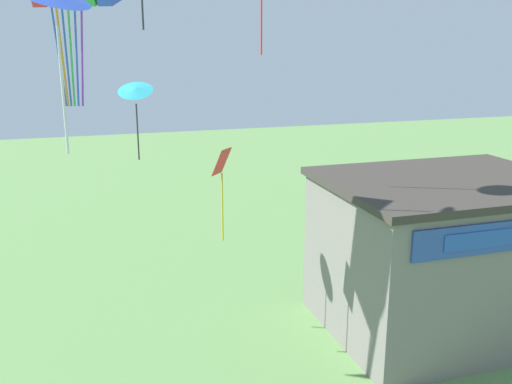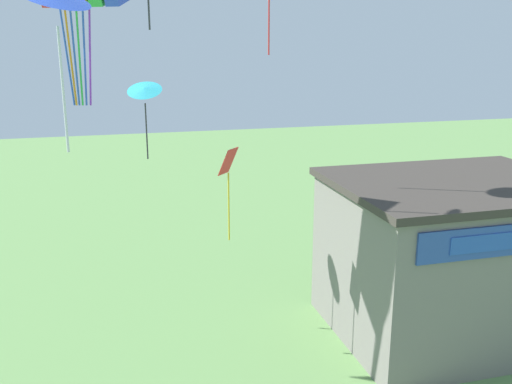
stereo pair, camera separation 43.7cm
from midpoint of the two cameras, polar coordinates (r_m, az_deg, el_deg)
seaside_building at (r=20.44m, az=19.67°, el=-6.12°), size 8.02×6.34×5.30m
kite_blue_delta at (r=11.29m, az=-18.34°, el=17.80°), size 1.76×1.75×3.11m
kite_cyan_delta at (r=19.35m, az=-10.45°, el=9.92°), size 1.41×1.36×2.63m
kite_red_diamond at (r=17.42m, az=-2.06°, el=1.59°), size 0.72×0.74×2.94m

